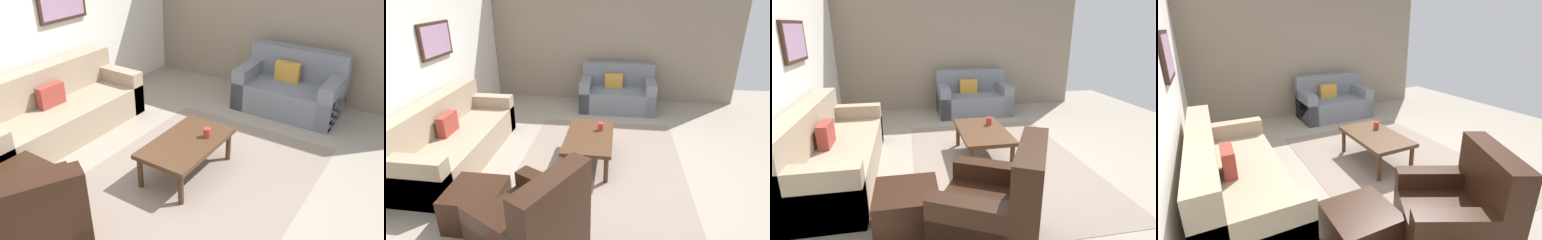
# 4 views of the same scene
# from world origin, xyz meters

# --- Properties ---
(ground_plane) EXTENTS (8.00, 8.00, 0.00)m
(ground_plane) POSITION_xyz_m (0.00, 0.00, 0.00)
(ground_plane) COLOR gray
(stone_feature_panel) EXTENTS (0.12, 5.20, 2.80)m
(stone_feature_panel) POSITION_xyz_m (3.00, 0.00, 1.40)
(stone_feature_panel) COLOR gray
(stone_feature_panel) RESTS_ON ground_plane
(area_rug) EXTENTS (3.20, 2.24, 0.01)m
(area_rug) POSITION_xyz_m (0.00, 0.00, 0.00)
(area_rug) COLOR gray
(area_rug) RESTS_ON ground_plane
(couch_main) EXTENTS (2.29, 0.87, 0.88)m
(couch_main) POSITION_xyz_m (0.01, 2.11, 0.30)
(couch_main) COLOR gray
(couch_main) RESTS_ON ground_plane
(couch_loveseat) EXTENTS (0.88, 1.46, 0.88)m
(couch_loveseat) POSITION_xyz_m (2.45, -0.18, 0.30)
(couch_loveseat) COLOR slate
(couch_loveseat) RESTS_ON ground_plane
(armchair_leather) EXTENTS (1.08, 1.08, 0.95)m
(armchair_leather) POSITION_xyz_m (-1.55, 0.48, 0.31)
(armchair_leather) COLOR black
(armchair_leather) RESTS_ON ground_plane
(ottoman) EXTENTS (0.56, 0.56, 0.40)m
(ottoman) POSITION_xyz_m (-1.16, 1.21, 0.20)
(ottoman) COLOR black
(ottoman) RESTS_ON ground_plane
(coffee_table) EXTENTS (1.10, 0.64, 0.41)m
(coffee_table) POSITION_xyz_m (0.19, 0.17, 0.36)
(coffee_table) COLOR #472D1C
(coffee_table) RESTS_ON ground_plane
(cup) EXTENTS (0.08, 0.08, 0.11)m
(cup) POSITION_xyz_m (0.39, 0.03, 0.46)
(cup) COLOR #B2332D
(cup) RESTS_ON coffee_table
(framed_artwork) EXTENTS (0.77, 0.04, 0.51)m
(framed_artwork) POSITION_xyz_m (0.69, 2.51, 1.57)
(framed_artwork) COLOR #382316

